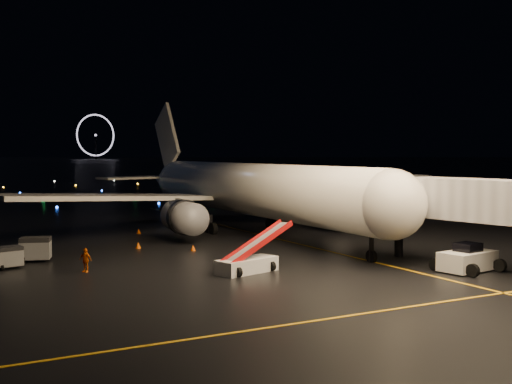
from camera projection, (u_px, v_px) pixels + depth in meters
lane_centre at (288, 241)px, 60.36m from camera, size 0.25×80.00×0.02m
lane_cross at (252, 330)px, 30.36m from camera, size 60.00×0.25×0.02m
airliner at (237, 160)px, 68.89m from camera, size 53.37×50.72×15.06m
pushback_tug at (468, 257)px, 45.30m from camera, size 4.57×2.89×2.03m
belt_loader at (247, 250)px, 44.77m from camera, size 6.91×3.59×3.23m
crew_c at (85, 260)px, 45.06m from camera, size 0.95×1.04×1.70m
safety_cone_0 at (193, 248)px, 54.82m from camera, size 0.57×0.57×0.50m
safety_cone_1 at (139, 231)px, 66.35m from camera, size 0.63×0.63×0.54m
safety_cone_2 at (138, 245)px, 56.14m from camera, size 0.51×0.51×0.55m
ferris_wheel at (96, 137)px, 753.88m from camera, size 49.33×16.80×52.00m
taxiway_lights at (17, 191)px, 134.88m from camera, size 164.00×92.00×0.36m
baggage_cart_0 at (36, 249)px, 49.37m from camera, size 2.57×2.14×1.88m
baggage_cart_2 at (8, 257)px, 46.45m from camera, size 2.13×1.72×1.59m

